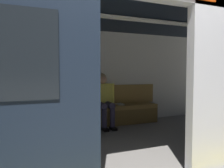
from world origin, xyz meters
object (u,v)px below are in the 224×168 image
Objects in this scene: handbag at (81,103)px; grab_pole_door at (90,82)px; person_seated at (103,96)px; train_car at (101,52)px; book at (120,104)px; bench_seat at (89,112)px.

handbag is 2.10m from grab_pole_door.
person_seated is 2.08m from grab_pole_door.
train_car is 5.50× the size of person_seated.
handbag is at bearing -99.80° from grab_pole_door.
grab_pole_door is (1.24, 1.97, 0.61)m from book.
person_seated is at bearing 170.49° from bench_seat.
person_seated is 0.55× the size of grab_pole_door.
person_seated is 0.50m from book.
bench_seat is at bearing 4.92° from book.
handbag is at bearing -0.70° from book.
train_car is 1.79m from book.
train_car is at bearing 93.01° from handbag.
grab_pole_door reaches higher than bench_seat.
train_car is 1.63m from bench_seat.
book is 0.10× the size of grab_pole_door.
grab_pole_door is at bearing 66.68° from person_seated.
train_car is at bearing -116.79° from grab_pole_door.
bench_seat is 0.77m from book.
book is at bearing -122.20° from grab_pole_door.
grab_pole_door is (0.35, 2.00, 0.54)m from handbag.
train_car reaches higher than grab_pole_door.
handbag is 0.12× the size of grab_pole_door.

